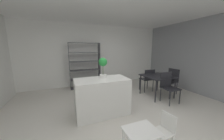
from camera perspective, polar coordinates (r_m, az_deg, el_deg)
The scene contains 12 objects.
ground_plane at distance 3.26m, azimuth 0.57°, elevation -20.56°, with size 9.72×9.72×0.00m, color beige.
back_partition at distance 5.52m, azimuth -10.65°, elevation 6.97°, with size 7.06×0.06×2.74m, color white.
right_partition_gray at distance 5.26m, azimuth 38.83°, elevation 4.75°, with size 0.06×5.70×2.74m, color gray.
kitchen_island at distance 3.10m, azimuth -4.86°, elevation -12.69°, with size 1.33×0.69×0.93m, color silver.
potted_plant_on_island at distance 2.99m, azimuth -4.41°, elevation 2.25°, with size 0.21×0.21×0.52m.
open_bookshelf at distance 5.15m, azimuth -12.94°, elevation 2.04°, with size 1.28×0.34×1.91m.
child_table at distance 2.10m, azimuth 13.98°, elevation -28.44°, with size 0.51×0.42×0.45m.
child_chair_right at distance 2.39m, azimuth 24.17°, elevation -24.76°, with size 0.31×0.31×0.60m.
dining_table at distance 4.43m, azimuth 21.06°, elevation -3.58°, with size 0.93×0.93×0.74m.
dining_chair_far at distance 4.82m, azimuth 16.97°, elevation -3.68°, with size 0.46×0.44×0.89m.
dining_chair_near at distance 4.13m, azimuth 25.54°, elevation -6.39°, with size 0.45×0.45×0.94m.
dining_chair_window_side at distance 4.95m, azimuth 26.76°, elevation -3.93°, with size 0.49×0.48×0.93m.
Camera 1 is at (-1.06, -2.59, 1.67)m, focal length 18.90 mm.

